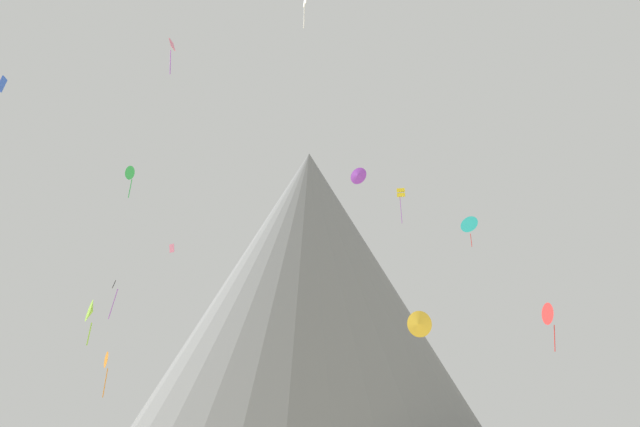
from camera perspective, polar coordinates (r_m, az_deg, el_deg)
rock_massif at (r=125.79m, az=-1.41°, el=-7.45°), size 86.98×86.98×61.82m
kite_lime_low at (r=48.69m, az=-21.37°, el=-8.85°), size 1.37×1.85×3.48m
kite_violet_high at (r=81.20m, az=3.72°, el=3.71°), size 2.26×1.64×2.47m
kite_gold_low at (r=49.00m, az=9.57°, el=-10.56°), size 2.16×1.73×2.15m
kite_rainbow_high at (r=61.92m, az=-14.22°, el=15.24°), size 0.60×0.94×4.07m
kite_orange_low at (r=63.00m, az=-20.02°, el=-13.29°), size 1.00×1.53×4.36m
kite_pink_mid at (r=82.67m, az=-14.21°, el=-3.29°), size 0.89×1.01×1.19m
kite_teal_high at (r=78.75m, az=14.35°, el=-1.09°), size 2.50×2.32×4.14m
kite_blue_high at (r=62.38m, az=-28.51°, el=11.01°), size 0.38×0.83×1.36m
kite_white_high at (r=57.86m, az=-1.43°, el=19.99°), size 0.44×1.22×4.03m
kite_green_mid at (r=59.12m, az=-17.94°, el=3.73°), size 1.37×1.12×3.23m
kite_yellow_high at (r=92.66m, az=7.88°, el=2.00°), size 1.49×1.57×5.90m
kite_black_mid at (r=75.36m, az=-19.42°, el=-7.24°), size 0.74×0.70×4.66m
kite_red_low at (r=56.18m, az=21.34°, el=-9.11°), size 0.68×1.98×4.25m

